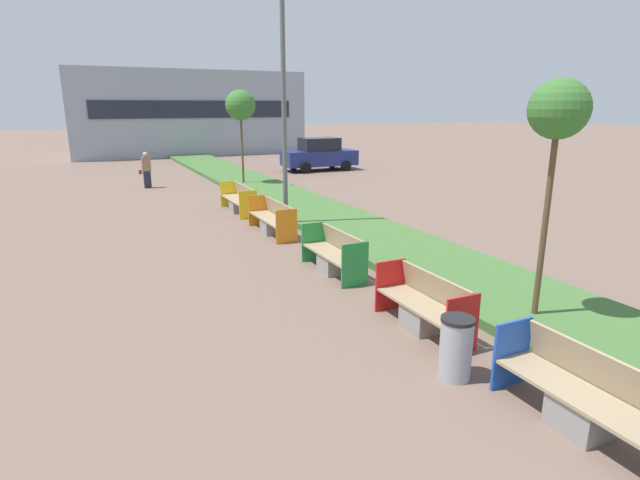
{
  "coord_description": "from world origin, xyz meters",
  "views": [
    {
      "loc": [
        -3.98,
        0.8,
        3.65
      ],
      "look_at": [
        0.9,
        10.94,
        0.6
      ],
      "focal_mm": 28.0,
      "sensor_mm": 36.0,
      "label": 1
    }
  ],
  "objects_px": {
    "bench_green_frame": "(334,257)",
    "parked_car_distant": "(319,154)",
    "pedestrian_walking": "(146,170)",
    "sapling_tree_near": "(558,114)",
    "bench_orange_frame": "(273,221)",
    "bench_red_frame": "(424,309)",
    "bench_blue_frame": "(584,401)",
    "sapling_tree_far": "(240,106)",
    "litter_bin": "(456,348)",
    "street_lamp_post": "(283,83)",
    "bench_yellow_frame": "(239,201)"
  },
  "relations": [
    {
      "from": "bench_orange_frame",
      "to": "sapling_tree_far",
      "type": "bearing_deg",
      "value": 78.12
    },
    {
      "from": "litter_bin",
      "to": "street_lamp_post",
      "type": "xyz_separation_m",
      "value": [
        1.17,
        9.15,
        3.81
      ]
    },
    {
      "from": "bench_blue_frame",
      "to": "bench_green_frame",
      "type": "relative_size",
      "value": 1.05
    },
    {
      "from": "bench_green_frame",
      "to": "street_lamp_post",
      "type": "bearing_deg",
      "value": 82.11
    },
    {
      "from": "litter_bin",
      "to": "bench_blue_frame",
      "type": "bearing_deg",
      "value": -70.01
    },
    {
      "from": "parked_car_distant",
      "to": "bench_orange_frame",
      "type": "bearing_deg",
      "value": -118.59
    },
    {
      "from": "bench_green_frame",
      "to": "pedestrian_walking",
      "type": "distance_m",
      "value": 14.45
    },
    {
      "from": "pedestrian_walking",
      "to": "parked_car_distant",
      "type": "xyz_separation_m",
      "value": [
        9.78,
        2.3,
        0.1
      ]
    },
    {
      "from": "bench_blue_frame",
      "to": "bench_orange_frame",
      "type": "height_order",
      "value": "same"
    },
    {
      "from": "bench_blue_frame",
      "to": "parked_car_distant",
      "type": "bearing_deg",
      "value": 71.68
    },
    {
      "from": "bench_blue_frame",
      "to": "pedestrian_walking",
      "type": "xyz_separation_m",
      "value": [
        -2.22,
        20.54,
        0.45
      ]
    },
    {
      "from": "litter_bin",
      "to": "bench_green_frame",
      "type": "bearing_deg",
      "value": 83.23
    },
    {
      "from": "bench_red_frame",
      "to": "litter_bin",
      "type": "relative_size",
      "value": 2.21
    },
    {
      "from": "bench_orange_frame",
      "to": "bench_red_frame",
      "type": "bearing_deg",
      "value": -90.04
    },
    {
      "from": "bench_blue_frame",
      "to": "pedestrian_walking",
      "type": "height_order",
      "value": "pedestrian_walking"
    },
    {
      "from": "bench_green_frame",
      "to": "street_lamp_post",
      "type": "relative_size",
      "value": 0.27
    },
    {
      "from": "litter_bin",
      "to": "parked_car_distant",
      "type": "relative_size",
      "value": 0.21
    },
    {
      "from": "litter_bin",
      "to": "pedestrian_walking",
      "type": "height_order",
      "value": "pedestrian_walking"
    },
    {
      "from": "bench_blue_frame",
      "to": "pedestrian_walking",
      "type": "relative_size",
      "value": 1.34
    },
    {
      "from": "pedestrian_walking",
      "to": "street_lamp_post",
      "type": "bearing_deg",
      "value": -73.98
    },
    {
      "from": "street_lamp_post",
      "to": "sapling_tree_near",
      "type": "height_order",
      "value": "street_lamp_post"
    },
    {
      "from": "sapling_tree_far",
      "to": "parked_car_distant",
      "type": "relative_size",
      "value": 1.01
    },
    {
      "from": "litter_bin",
      "to": "parked_car_distant",
      "type": "height_order",
      "value": "parked_car_distant"
    },
    {
      "from": "bench_red_frame",
      "to": "pedestrian_walking",
      "type": "relative_size",
      "value": 1.22
    },
    {
      "from": "bench_blue_frame",
      "to": "parked_car_distant",
      "type": "xyz_separation_m",
      "value": [
        7.57,
        22.85,
        0.54
      ]
    },
    {
      "from": "bench_red_frame",
      "to": "parked_car_distant",
      "type": "height_order",
      "value": "parked_car_distant"
    },
    {
      "from": "bench_red_frame",
      "to": "litter_bin",
      "type": "bearing_deg",
      "value": -111.18
    },
    {
      "from": "street_lamp_post",
      "to": "pedestrian_walking",
      "type": "height_order",
      "value": "street_lamp_post"
    },
    {
      "from": "litter_bin",
      "to": "bench_red_frame",
      "type": "bearing_deg",
      "value": 68.82
    },
    {
      "from": "street_lamp_post",
      "to": "parked_car_distant",
      "type": "xyz_separation_m",
      "value": [
        6.95,
        12.15,
        -3.34
      ]
    },
    {
      "from": "bench_blue_frame",
      "to": "bench_green_frame",
      "type": "height_order",
      "value": "same"
    },
    {
      "from": "bench_orange_frame",
      "to": "bench_blue_frame",
      "type": "bearing_deg",
      "value": -90.02
    },
    {
      "from": "street_lamp_post",
      "to": "parked_car_distant",
      "type": "height_order",
      "value": "street_lamp_post"
    },
    {
      "from": "bench_blue_frame",
      "to": "bench_orange_frame",
      "type": "relative_size",
      "value": 0.89
    },
    {
      "from": "bench_orange_frame",
      "to": "street_lamp_post",
      "type": "distance_m",
      "value": 3.95
    },
    {
      "from": "pedestrian_walking",
      "to": "sapling_tree_near",
      "type": "bearing_deg",
      "value": -77.31
    },
    {
      "from": "sapling_tree_near",
      "to": "pedestrian_walking",
      "type": "xyz_separation_m",
      "value": [
        -4.1,
        18.18,
        -2.7
      ]
    },
    {
      "from": "litter_bin",
      "to": "parked_car_distant",
      "type": "xyz_separation_m",
      "value": [
        8.13,
        21.3,
        0.47
      ]
    },
    {
      "from": "sapling_tree_near",
      "to": "parked_car_distant",
      "type": "distance_m",
      "value": 21.42
    },
    {
      "from": "litter_bin",
      "to": "sapling_tree_near",
      "type": "bearing_deg",
      "value": 18.46
    },
    {
      "from": "bench_blue_frame",
      "to": "sapling_tree_far",
      "type": "xyz_separation_m",
      "value": [
        1.88,
        19.14,
        3.26
      ]
    },
    {
      "from": "bench_yellow_frame",
      "to": "sapling_tree_near",
      "type": "distance_m",
      "value": 11.81
    },
    {
      "from": "bench_green_frame",
      "to": "bench_orange_frame",
      "type": "relative_size",
      "value": 0.84
    },
    {
      "from": "bench_orange_frame",
      "to": "sapling_tree_far",
      "type": "height_order",
      "value": "sapling_tree_far"
    },
    {
      "from": "bench_orange_frame",
      "to": "litter_bin",
      "type": "relative_size",
      "value": 2.74
    },
    {
      "from": "bench_red_frame",
      "to": "bench_orange_frame",
      "type": "bearing_deg",
      "value": 89.96
    },
    {
      "from": "bench_orange_frame",
      "to": "parked_car_distant",
      "type": "distance_m",
      "value": 14.73
    },
    {
      "from": "bench_green_frame",
      "to": "parked_car_distant",
      "type": "relative_size",
      "value": 0.48
    },
    {
      "from": "sapling_tree_far",
      "to": "parked_car_distant",
      "type": "height_order",
      "value": "sapling_tree_far"
    },
    {
      "from": "bench_orange_frame",
      "to": "litter_bin",
      "type": "height_order",
      "value": "bench_orange_frame"
    }
  ]
}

